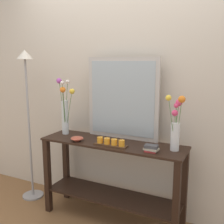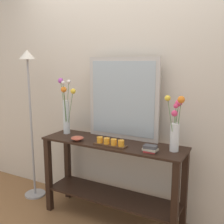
# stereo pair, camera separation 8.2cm
# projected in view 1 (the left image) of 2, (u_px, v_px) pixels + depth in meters

# --- Properties ---
(ground_plane) EXTENTS (7.00, 6.00, 0.02)m
(ground_plane) POSITION_uv_depth(u_px,v_px,m) (112.00, 220.00, 2.71)
(ground_plane) COLOR brown
(wall_back) EXTENTS (6.40, 0.08, 2.70)m
(wall_back) POSITION_uv_depth(u_px,v_px,m) (126.00, 84.00, 2.74)
(wall_back) COLOR beige
(wall_back) RESTS_ON ground
(console_table) EXTENTS (1.42, 0.40, 0.81)m
(console_table) POSITION_uv_depth(u_px,v_px,m) (112.00, 172.00, 2.62)
(console_table) COLOR black
(console_table) RESTS_ON ground
(mirror_leaning) EXTENTS (0.75, 0.03, 0.81)m
(mirror_leaning) POSITION_uv_depth(u_px,v_px,m) (122.00, 99.00, 2.62)
(mirror_leaning) COLOR #B7B2AD
(mirror_leaning) RESTS_ON console_table
(tall_vase_left) EXTENTS (0.25, 0.21, 0.59)m
(tall_vase_left) POSITION_uv_depth(u_px,v_px,m) (65.00, 109.00, 2.79)
(tall_vase_left) COLOR silver
(tall_vase_left) RESTS_ON console_table
(vase_right) EXTENTS (0.15, 0.20, 0.49)m
(vase_right) POSITION_uv_depth(u_px,v_px,m) (176.00, 125.00, 2.28)
(vase_right) COLOR silver
(vase_right) RESTS_ON console_table
(candle_tray) EXTENTS (0.32, 0.09, 0.07)m
(candle_tray) POSITION_uv_depth(u_px,v_px,m) (111.00, 143.00, 2.45)
(candle_tray) COLOR #472D1C
(candle_tray) RESTS_ON console_table
(decorative_bowl) EXTENTS (0.12, 0.12, 0.04)m
(decorative_bowl) POSITION_uv_depth(u_px,v_px,m) (77.00, 138.00, 2.59)
(decorative_bowl) COLOR #B24C38
(decorative_bowl) RESTS_ON console_table
(book_stack) EXTENTS (0.13, 0.09, 0.06)m
(book_stack) POSITION_uv_depth(u_px,v_px,m) (151.00, 148.00, 2.28)
(book_stack) COLOR #C63338
(book_stack) RESTS_ON console_table
(floor_lamp) EXTENTS (0.24, 0.24, 1.70)m
(floor_lamp) POSITION_uv_depth(u_px,v_px,m) (28.00, 100.00, 2.95)
(floor_lamp) COLOR #9E9EA3
(floor_lamp) RESTS_ON ground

